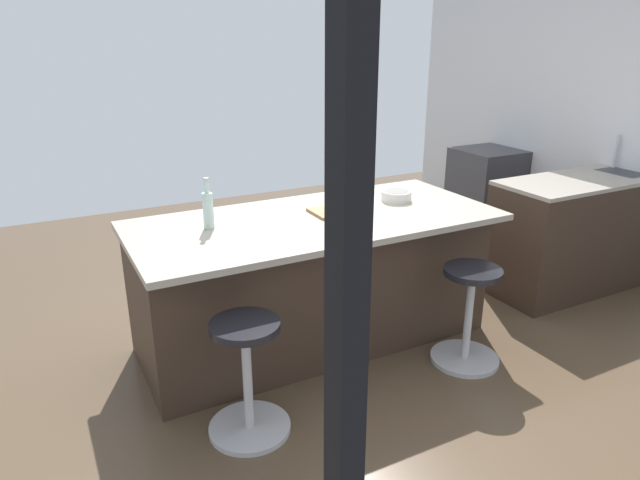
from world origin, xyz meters
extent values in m
plane|color=brown|center=(0.00, 0.00, 0.00)|extent=(7.34, 7.34, 0.00)
cube|color=black|center=(1.30, 2.51, 1.35)|extent=(0.05, 0.06, 2.40)
cube|color=silver|center=(-2.82, 0.00, 1.33)|extent=(0.12, 5.02, 2.67)
cube|color=#38281E|center=(-2.47, 0.29, 0.45)|extent=(2.02, 0.60, 0.90)
cube|color=#9E9384|center=(-2.47, 0.29, 0.91)|extent=(2.02, 0.60, 0.03)
cube|color=#38383D|center=(-2.73, 0.29, 0.87)|extent=(0.44, 0.36, 0.12)
cylinder|color=#B7B7BC|center=(-2.73, 0.14, 1.07)|extent=(0.02, 0.02, 0.28)
cube|color=#38383D|center=(-2.47, -1.07, 0.45)|extent=(0.60, 0.60, 0.90)
cube|color=black|center=(-2.47, -0.77, 0.40)|extent=(0.44, 0.01, 0.32)
cube|color=#38281E|center=(0.13, 0.08, 0.43)|extent=(2.29, 0.86, 0.86)
cube|color=#9E9384|center=(0.13, 0.13, 0.88)|extent=(2.35, 1.06, 0.04)
cylinder|color=#B7B7BC|center=(-0.62, 0.79, 0.01)|extent=(0.44, 0.44, 0.03)
cylinder|color=#B7B7BC|center=(-0.62, 0.79, 0.31)|extent=(0.05, 0.05, 0.59)
cylinder|color=black|center=(-0.62, 0.79, 0.63)|extent=(0.36, 0.36, 0.04)
cylinder|color=#B7B7BC|center=(0.88, 0.79, 0.01)|extent=(0.44, 0.44, 0.03)
cylinder|color=#B7B7BC|center=(0.88, 0.79, 0.31)|extent=(0.05, 0.05, 0.59)
cylinder|color=black|center=(0.88, 0.79, 0.63)|extent=(0.36, 0.36, 0.04)
cube|color=olive|center=(-0.06, 0.09, 0.91)|extent=(0.36, 0.24, 0.02)
sphere|color=red|center=(-0.08, 0.13, 0.96)|extent=(0.07, 0.07, 0.07)
cylinder|color=silver|center=(0.80, 0.02, 1.01)|extent=(0.06, 0.06, 0.22)
cylinder|color=silver|center=(0.80, 0.02, 1.16)|extent=(0.03, 0.03, 0.08)
cylinder|color=#B7B7BC|center=(0.80, 0.02, 1.21)|extent=(0.03, 0.03, 0.02)
cylinder|color=silver|center=(-0.55, 0.04, 0.94)|extent=(0.21, 0.21, 0.07)
cylinder|color=slate|center=(-0.55, 0.04, 0.95)|extent=(0.17, 0.17, 0.04)
camera|label=1|loc=(1.71, 3.21, 2.01)|focal=31.91mm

